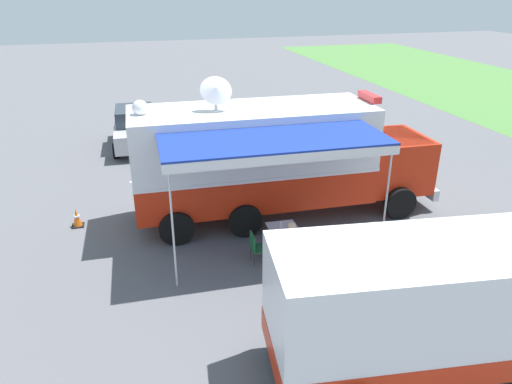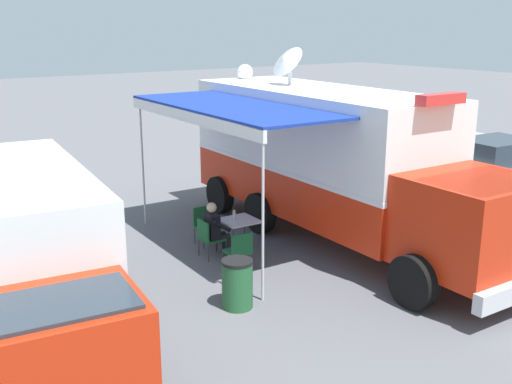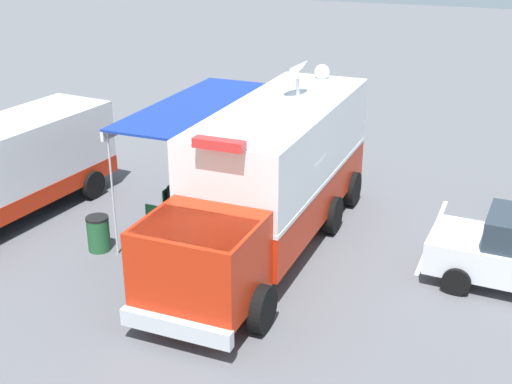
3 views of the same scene
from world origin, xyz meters
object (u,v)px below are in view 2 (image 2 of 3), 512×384
at_px(folding_chair_spare_by_truck, 239,249).
at_px(seated_responder, 216,228).
at_px(water_bottle, 234,215).
at_px(folding_chair_beside_table, 205,222).
at_px(support_truck, 27,257).
at_px(folding_table, 239,222).
at_px(trash_bin, 237,284).
at_px(car_behind_truck, 492,169).
at_px(car_far_corner, 429,141).
at_px(folding_chair_at_table, 208,236).
at_px(command_truck, 334,159).
at_px(traffic_cone, 224,173).

distance_m(folding_chair_spare_by_truck, seated_responder, 1.08).
bearing_deg(water_bottle, folding_chair_beside_table, -67.30).
distance_m(water_bottle, support_truck, 5.11).
distance_m(folding_table, folding_chair_spare_by_truck, 1.27).
xyz_separation_m(trash_bin, car_behind_truck, (-10.05, -1.80, 0.42)).
distance_m(folding_chair_beside_table, folding_chair_spare_by_truck, 1.93).
bearing_deg(car_behind_truck, support_truck, 3.31).
relative_size(water_bottle, support_truck, 0.03).
distance_m(water_bottle, folding_chair_spare_by_truck, 1.34).
relative_size(seated_responder, trash_bin, 1.37).
xyz_separation_m(trash_bin, car_far_corner, (-12.07, -5.82, 0.42)).
relative_size(folding_chair_at_table, car_far_corner, 0.20).
xyz_separation_m(command_truck, car_far_corner, (-8.16, -3.97, -1.06)).
bearing_deg(water_bottle, folding_table, 128.03).
distance_m(folding_chair_spare_by_truck, support_truck, 4.35).
xyz_separation_m(folding_table, folding_chair_spare_by_truck, (0.69, 1.06, -0.16)).
bearing_deg(support_truck, water_bottle, -163.37).
bearing_deg(car_far_corner, car_behind_truck, 63.30).
height_order(folding_table, folding_chair_spare_by_truck, folding_chair_spare_by_truck).
relative_size(trash_bin, traffic_cone, 1.57).
xyz_separation_m(folding_table, traffic_cone, (-3.08, -5.58, -0.39)).
bearing_deg(folding_table, command_truck, 166.91).
xyz_separation_m(folding_chair_beside_table, car_far_corner, (-10.85, -2.58, 0.37)).
height_order(folding_chair_at_table, folding_chair_spare_by_truck, same).
relative_size(folding_chair_beside_table, traffic_cone, 1.50).
relative_size(folding_chair_spare_by_truck, traffic_cone, 1.50).
bearing_deg(folding_chair_beside_table, car_behind_truck, 170.74).
distance_m(water_bottle, folding_chair_beside_table, 0.88).
bearing_deg(folding_table, folding_chair_at_table, -1.11).
distance_m(folding_chair_beside_table, trash_bin, 3.46).
xyz_separation_m(command_truck, seated_responder, (2.92, -0.55, -1.29)).
height_order(folding_table, car_behind_truck, car_behind_truck).
distance_m(folding_table, support_truck, 5.17).
relative_size(folding_chair_at_table, trash_bin, 0.96).
distance_m(folding_table, car_far_corner, 11.02).
relative_size(folding_chair_beside_table, car_far_corner, 0.20).
xyz_separation_m(water_bottle, folding_chair_at_table, (0.73, 0.07, -0.32)).
relative_size(folding_table, folding_chair_beside_table, 0.95).
distance_m(folding_table, trash_bin, 2.89).
distance_m(folding_table, folding_chair_at_table, 0.82).
bearing_deg(car_behind_truck, seated_responder, -3.79).
height_order(water_bottle, folding_chair_beside_table, water_bottle).
height_order(water_bottle, trash_bin, water_bottle).
xyz_separation_m(folding_table, trash_bin, (1.61, 2.39, -0.22)).
bearing_deg(folding_table, folding_chair_spare_by_truck, 56.96).
distance_m(traffic_cone, car_far_corner, 7.72).
distance_m(folding_chair_at_table, traffic_cone, 6.79).
bearing_deg(traffic_cone, folding_chair_at_table, 55.15).
relative_size(command_truck, folding_chair_beside_table, 10.99).
height_order(water_bottle, car_behind_truck, car_behind_truck).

